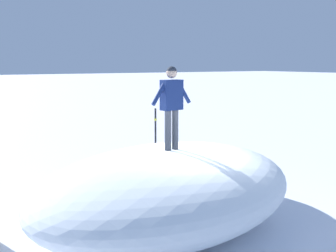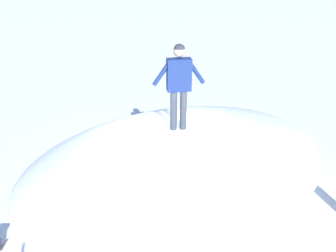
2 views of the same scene
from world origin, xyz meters
name	(u,v)px [view 2 (image 2 of 2)]	position (x,y,z in m)	size (l,w,h in m)	color
ground	(157,185)	(0.00, 0.00, 0.00)	(240.00, 240.00, 0.00)	white
snow_mound	(180,163)	(0.52, -0.35, 0.83)	(6.97, 4.80, 1.66)	white
snowboarder_standing	(179,80)	(0.46, -0.30, 2.74)	(1.06, 0.27, 1.78)	#333842
backpack_far	(262,121)	(3.48, 3.17, 0.17)	(0.56, 0.35, 0.32)	#383D23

